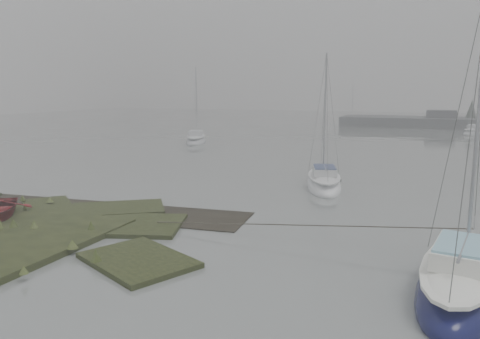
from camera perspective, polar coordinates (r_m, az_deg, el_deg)
name	(u,v)px	position (r m, az deg, el deg)	size (l,w,h in m)	color
ground	(326,149)	(43.38, 10.46, 2.44)	(160.00, 160.00, 0.00)	slate
sailboat_main	(462,281)	(14.12, 25.46, -12.20)	(3.08, 6.75, 9.19)	#0C0F3C
sailboat_white	(324,183)	(26.24, 10.18, -1.66)	(3.33, 5.90, 7.91)	white
sailboat_far_a	(196,140)	(48.12, -5.38, 3.56)	(3.94, 6.18, 8.30)	silver
sailboat_far_b	(475,132)	(64.12, 26.73, 4.07)	(3.96, 5.72, 7.72)	#B6BDC1
sailboat_far_c	(355,124)	(73.32, 13.84, 5.37)	(5.06, 3.74, 6.90)	silver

